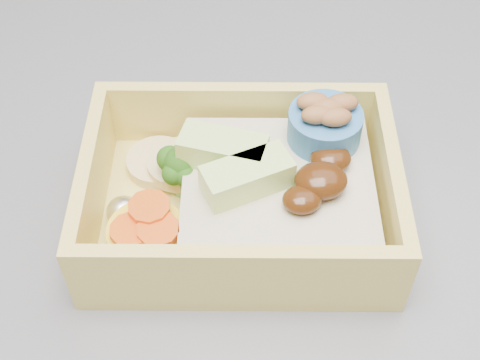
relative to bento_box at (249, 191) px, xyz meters
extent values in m
cube|color=#DEC75B|center=(-0.01, 0.00, -0.02)|extent=(0.22, 0.17, 0.01)
cube|color=#DEC75B|center=(0.00, 0.07, 0.01)|extent=(0.21, 0.03, 0.05)
cube|color=#DEC75B|center=(-0.01, -0.07, 0.01)|extent=(0.21, 0.03, 0.05)
cube|color=#DEC75B|center=(0.09, -0.01, 0.01)|extent=(0.02, 0.13, 0.05)
cube|color=#DEC75B|center=(-0.10, 0.01, 0.01)|extent=(0.02, 0.13, 0.05)
cube|color=tan|center=(0.02, 0.00, 0.00)|extent=(0.14, 0.13, 0.03)
ellipsoid|color=#381A08|center=(0.04, -0.02, 0.02)|extent=(0.04, 0.03, 0.02)
ellipsoid|color=#381A08|center=(0.05, 0.00, 0.02)|extent=(0.03, 0.03, 0.02)
ellipsoid|color=#381A08|center=(0.03, -0.03, 0.02)|extent=(0.03, 0.02, 0.01)
cube|color=#C7EB7B|center=(0.00, -0.01, 0.03)|extent=(0.06, 0.04, 0.02)
cube|color=#C7EB7B|center=(-0.02, 0.02, 0.03)|extent=(0.06, 0.04, 0.02)
cylinder|color=#699E55|center=(-0.04, 0.02, -0.01)|extent=(0.01, 0.01, 0.02)
sphere|color=#275914|center=(-0.04, 0.02, 0.01)|extent=(0.02, 0.02, 0.02)
sphere|color=#275914|center=(-0.03, 0.02, 0.01)|extent=(0.02, 0.02, 0.02)
sphere|color=#275914|center=(-0.05, 0.03, 0.01)|extent=(0.02, 0.02, 0.02)
sphere|color=#275914|center=(-0.04, 0.01, 0.01)|extent=(0.02, 0.02, 0.02)
sphere|color=#275914|center=(-0.05, 0.01, 0.01)|extent=(0.02, 0.02, 0.02)
sphere|color=#275914|center=(-0.04, 0.03, 0.01)|extent=(0.02, 0.02, 0.02)
cylinder|color=yellow|center=(-0.07, -0.03, -0.01)|extent=(0.05, 0.05, 0.02)
cylinder|color=#D74F12|center=(-0.07, -0.03, 0.01)|extent=(0.03, 0.03, 0.00)
cylinder|color=#D74F12|center=(-0.08, -0.03, 0.01)|extent=(0.03, 0.03, 0.00)
cylinder|color=#D74F12|center=(-0.06, -0.04, 0.01)|extent=(0.03, 0.03, 0.00)
cylinder|color=#D74F12|center=(-0.07, -0.02, 0.01)|extent=(0.03, 0.03, 0.00)
cylinder|color=#DBB57E|center=(-0.06, 0.04, -0.01)|extent=(0.05, 0.05, 0.01)
cylinder|color=#DBB57E|center=(-0.05, 0.04, -0.01)|extent=(0.05, 0.05, 0.01)
ellipsoid|color=white|center=(-0.02, 0.05, -0.01)|extent=(0.02, 0.02, 0.02)
ellipsoid|color=white|center=(-0.09, 0.00, -0.01)|extent=(0.02, 0.02, 0.02)
cylinder|color=teal|center=(0.05, 0.03, 0.03)|extent=(0.05, 0.05, 0.02)
ellipsoid|color=brown|center=(0.05, 0.03, 0.04)|extent=(0.02, 0.02, 0.01)
ellipsoid|color=brown|center=(0.07, 0.03, 0.04)|extent=(0.02, 0.02, 0.01)
ellipsoid|color=brown|center=(0.05, 0.04, 0.04)|extent=(0.02, 0.02, 0.01)
ellipsoid|color=brown|center=(0.06, 0.02, 0.04)|extent=(0.02, 0.02, 0.01)
ellipsoid|color=brown|center=(0.05, 0.02, 0.04)|extent=(0.02, 0.02, 0.01)
camera|label=1|loc=(-0.04, -0.29, 0.35)|focal=50.00mm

